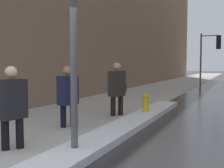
{
  "coord_description": "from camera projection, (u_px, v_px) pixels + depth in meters",
  "views": [
    {
      "loc": [
        2.69,
        -2.88,
        1.55
      ],
      "look_at": [
        -0.4,
        4.0,
        1.05
      ],
      "focal_mm": 45.0,
      "sensor_mm": 36.0,
      "label": 1
    }
  ],
  "objects": [
    {
      "name": "traffic_light_near",
      "position": [
        212.0,
        49.0,
        18.64
      ],
      "size": [
        1.31,
        0.35,
        3.68
      ],
      "rotation": [
        0.0,
        0.0,
        0.08
      ],
      "color": "#515156",
      "rests_on": "ground"
    },
    {
      "name": "fire_hydrant",
      "position": [
        146.0,
        105.0,
        8.54
      ],
      "size": [
        0.2,
        0.2,
        0.7
      ],
      "color": "gold",
      "rests_on": "ground"
    },
    {
      "name": "sidewalk_slab",
      "position": [
        159.0,
        89.0,
        18.3
      ],
      "size": [
        4.0,
        80.0,
        0.01
      ],
      "color": "#B2AFA8",
      "rests_on": "ground"
    },
    {
      "name": "pedestrian_in_glasses",
      "position": [
        12.0,
        104.0,
        5.11
      ],
      "size": [
        0.38,
        0.55,
        1.54
      ],
      "rotation": [
        0.0,
        0.0,
        -1.76
      ],
      "color": "black",
      "rests_on": "ground"
    },
    {
      "name": "pedestrian_nearside",
      "position": [
        68.0,
        94.0,
        6.98
      ],
      "size": [
        0.38,
        0.54,
        1.53
      ],
      "rotation": [
        0.0,
        0.0,
        -1.76
      ],
      "color": "black",
      "rests_on": "ground"
    },
    {
      "name": "pedestrian_with_shoulder_bag",
      "position": [
        117.0,
        86.0,
        8.59
      ],
      "size": [
        0.41,
        0.77,
        1.64
      ],
      "rotation": [
        0.0,
        0.0,
        -1.76
      ],
      "color": "black",
      "rests_on": "ground"
    },
    {
      "name": "snow_bank_curb",
      "position": [
        132.0,
        123.0,
        7.24
      ],
      "size": [
        0.76,
        8.17,
        0.15
      ],
      "color": "white",
      "rests_on": "ground"
    }
  ]
}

